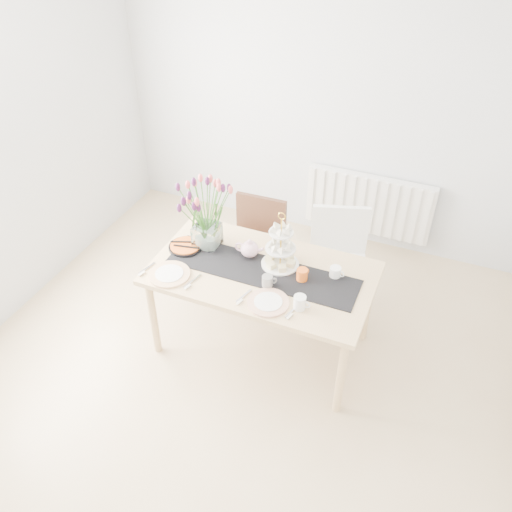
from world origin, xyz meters
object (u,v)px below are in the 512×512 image
at_px(cake_stand, 280,253).
at_px(plate_right, 268,302).
at_px(teapot, 250,249).
at_px(mug_orange, 302,275).
at_px(radiator, 368,204).
at_px(chair_brown, 256,241).
at_px(plate_left, 169,274).
at_px(mug_white, 300,302).
at_px(tart_tin, 186,247).
at_px(chair_white, 338,255).
at_px(tulip_vase, 205,205).
at_px(cream_jug, 335,272).
at_px(mug_grey, 267,281).
at_px(dining_table, 262,279).

bearing_deg(cake_stand, plate_right, -80.29).
height_order(teapot, mug_orange, teapot).
relative_size(radiator, chair_brown, 1.36).
bearing_deg(plate_right, chair_brown, 117.21).
relative_size(radiator, plate_left, 4.00).
height_order(mug_white, plate_right, mug_white).
bearing_deg(tart_tin, chair_brown, 60.00).
bearing_deg(teapot, radiator, 66.30).
height_order(chair_white, tulip_vase, tulip_vase).
xyz_separation_m(teapot, cream_jug, (0.65, 0.02, -0.03)).
distance_m(chair_brown, plate_left, 0.98).
height_order(teapot, plate_right, teapot).
bearing_deg(tulip_vase, plate_right, -32.45).
distance_m(teapot, plate_right, 0.53).
xyz_separation_m(chair_brown, mug_white, (0.67, -0.87, 0.29)).
relative_size(tart_tin, mug_grey, 2.86).
relative_size(radiator, mug_grey, 13.39).
bearing_deg(plate_right, teapot, 126.87).
xyz_separation_m(radiator, cream_jug, (0.08, -1.50, 0.34)).
distance_m(chair_white, plate_left, 1.40).
height_order(radiator, plate_left, plate_left).
relative_size(mug_grey, mug_orange, 0.95).
height_order(tart_tin, mug_orange, mug_orange).
height_order(dining_table, cream_jug, cream_jug).
distance_m(chair_brown, chair_white, 0.70).
bearing_deg(cream_jug, teapot, -167.67).
xyz_separation_m(chair_brown, tart_tin, (-0.34, -0.58, 0.25)).
height_order(radiator, mug_white, mug_white).
bearing_deg(dining_table, chair_brown, 116.34).
xyz_separation_m(cake_stand, mug_white, (0.28, -0.37, -0.07)).
bearing_deg(mug_white, teapot, 148.22).
relative_size(plate_left, plate_right, 1.05).
bearing_deg(chair_white, mug_white, -109.33).
distance_m(tulip_vase, cake_stand, 0.64).
xyz_separation_m(dining_table, mug_orange, (0.29, 0.02, 0.12)).
distance_m(radiator, chair_white, 0.99).
bearing_deg(cake_stand, mug_grey, -89.86).
bearing_deg(tulip_vase, dining_table, -14.31).
bearing_deg(radiator, tart_tin, -123.22).
relative_size(chair_brown, mug_orange, 9.38).
height_order(cream_jug, tart_tin, cream_jug).
relative_size(radiator, plate_right, 4.20).
xyz_separation_m(chair_brown, mug_grey, (0.40, -0.75, 0.28)).
bearing_deg(dining_table, plate_left, -153.62).
relative_size(tulip_vase, plate_left, 2.21).
height_order(tulip_vase, mug_white, tulip_vase).
bearing_deg(chair_brown, tulip_vase, -114.04).
bearing_deg(mug_white, mug_grey, 161.04).
bearing_deg(chair_white, chair_brown, 166.56).
bearing_deg(cream_jug, plate_right, -116.61).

